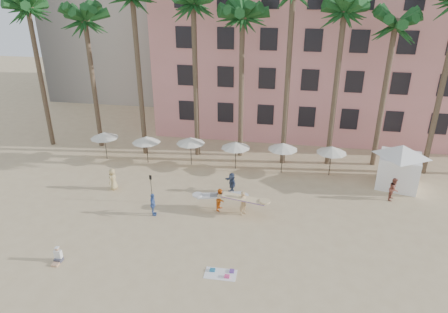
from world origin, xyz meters
TOP-DOWN VIEW (x-y plane):
  - ground at (0.00, 0.00)m, footprint 120.00×120.00m
  - pink_hotel at (7.00, 26.00)m, footprint 35.00×14.00m
  - palm_row at (0.51, 15.00)m, footprint 44.40×5.40m
  - umbrella_row at (-3.00, 12.50)m, footprint 22.50×2.70m
  - cabana at (12.19, 11.65)m, footprint 5.44×5.44m
  - beach_towel at (0.25, -1.23)m, footprint 1.81×1.01m
  - carrier_yellow at (0.64, 5.23)m, footprint 3.06×0.99m
  - carrier_white at (-1.06, 5.58)m, footprint 3.34×1.20m
  - beachgoers at (-0.36, 7.49)m, footprint 22.17×6.27m
  - paddle at (-6.25, 5.72)m, footprint 0.18×0.04m
  - seated_man at (-9.38, -1.81)m, footprint 0.42×0.74m

SIDE VIEW (x-z plane):
  - ground at x=0.00m, z-range 0.00..0.00m
  - beach_towel at x=0.25m, z-range -0.04..0.10m
  - seated_man at x=-9.38m, z-range -0.15..0.81m
  - beachgoers at x=-0.36m, z-range -0.03..1.74m
  - carrier_white at x=-1.06m, z-range 0.08..1.73m
  - carrier_yellow at x=0.64m, z-range 0.11..1.91m
  - paddle at x=-6.25m, z-range 0.30..2.52m
  - cabana at x=12.19m, z-range 0.32..3.82m
  - umbrella_row at x=-3.00m, z-range 0.97..3.69m
  - pink_hotel at x=7.00m, z-range 0.00..16.00m
  - palm_row at x=0.51m, z-range 4.82..21.12m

